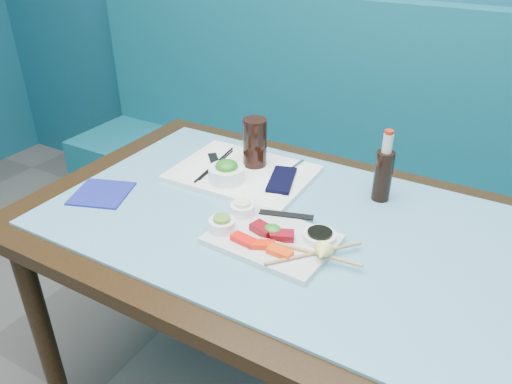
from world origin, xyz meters
The scene contains 34 objects.
booth_bench centered at (0.00, 2.29, 0.37)m, with size 3.00×0.56×1.17m.
dining_table centered at (0.00, 1.45, 0.67)m, with size 1.40×0.90×0.75m.
glass_top centered at (0.00, 1.45, 0.75)m, with size 1.22×0.76×0.01m, color #5A9CB5.
sashimi_plate centered at (0.04, 1.34, 0.77)m, with size 0.30×0.21×0.02m, color silver.
salmon_left centered at (-0.01, 1.29, 0.78)m, with size 0.06×0.03×0.01m, color #FF140A.
salmon_mid centered at (0.04, 1.29, 0.78)m, with size 0.06×0.03×0.01m, color red.
salmon_right centered at (0.09, 1.29, 0.78)m, with size 0.06×0.03×0.01m, color #FF450A.
tuna_left centered at (0.01, 1.35, 0.78)m, with size 0.06×0.04×0.02m, color maroon.
tuna_right centered at (0.06, 1.35, 0.78)m, with size 0.06×0.04×0.02m, color maroon.
seaweed_garnish centered at (0.03, 1.35, 0.79)m, with size 0.05×0.04×0.03m, color #23801D.
ramekin_wasabi centered at (-0.09, 1.31, 0.79)m, with size 0.07×0.07×0.03m, color white.
wasabi_fill centered at (-0.09, 1.31, 0.81)m, with size 0.04×0.04×0.01m, color olive.
ramekin_ginger centered at (-0.08, 1.40, 0.79)m, with size 0.07×0.07×0.03m, color white.
ginger_fill centered at (-0.08, 1.40, 0.81)m, with size 0.04×0.04×0.01m, color white.
soy_dish centered at (0.14, 1.39, 0.78)m, with size 0.08×0.08×0.02m, color white.
soy_fill centered at (0.14, 1.39, 0.79)m, with size 0.06×0.06×0.01m, color black.
lemon_wedge centered at (0.18, 1.31, 0.80)m, with size 0.05×0.05×0.04m, color #FDF377.
chopstick_sleeve centered at (0.02, 1.45, 0.78)m, with size 0.14×0.02×0.00m, color black.
wooden_chopstick_a centered at (0.15, 1.33, 0.78)m, with size 0.01×0.01×0.25m, color tan.
wooden_chopstick_b centered at (0.16, 1.33, 0.78)m, with size 0.01×0.01×0.25m, color #AA7A50.
serving_tray centered at (-0.21, 1.61, 0.77)m, with size 0.41×0.31×0.02m, color white.
paper_placemat centered at (-0.21, 1.61, 0.77)m, with size 0.34×0.24×0.00m, color white.
seaweed_bowl centered at (-0.22, 1.53, 0.79)m, with size 0.11×0.11×0.04m, color white.
seaweed_salad centered at (-0.22, 1.53, 0.82)m, with size 0.07×0.07×0.03m, color #23781B.
cola_glass centered at (-0.20, 1.66, 0.85)m, with size 0.07×0.07×0.15m, color black.
navy_pouch centered at (-0.08, 1.61, 0.78)m, with size 0.07×0.16×0.01m, color black.
fork centered at (-0.08, 1.71, 0.78)m, with size 0.01×0.01×0.09m, color white.
black_chopstick_a centered at (-0.31, 1.60, 0.78)m, with size 0.01×0.01×0.26m, color black.
black_chopstick_b centered at (-0.30, 1.60, 0.78)m, with size 0.01×0.01×0.22m, color black.
tray_sleeve centered at (-0.31, 1.60, 0.78)m, with size 0.03×0.17×0.00m, color black.
cola_bottle_body centered at (0.20, 1.68, 0.83)m, with size 0.05×0.05×0.15m, color black.
cola_bottle_neck centered at (0.20, 1.68, 0.93)m, with size 0.03×0.03×0.05m, color silver.
cola_bottle_cap centered at (0.20, 1.68, 0.96)m, with size 0.02×0.02×0.01m, color red.
blue_napkin centered at (-0.51, 1.30, 0.76)m, with size 0.15×0.15×0.01m, color navy.
Camera 1 is at (0.51, 0.45, 1.48)m, focal length 35.00 mm.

